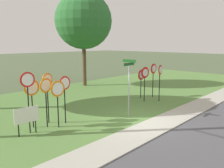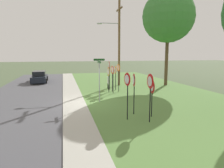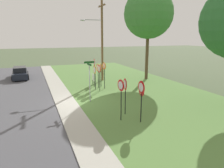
{
  "view_description": "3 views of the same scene",
  "coord_description": "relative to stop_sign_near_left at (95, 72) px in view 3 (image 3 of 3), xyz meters",
  "views": [
    {
      "loc": [
        -9.69,
        -6.76,
        4.09
      ],
      "look_at": [
        0.01,
        2.19,
        1.76
      ],
      "focal_mm": 38.0,
      "sensor_mm": 36.0,
      "label": 1
    },
    {
      "loc": [
        14.39,
        -1.48,
        3.56
      ],
      "look_at": [
        -0.41,
        2.12,
        1.25
      ],
      "focal_mm": 32.22,
      "sensor_mm": 36.0,
      "label": 2
    },
    {
      "loc": [
        15.26,
        -3.04,
        5.05
      ],
      "look_at": [
        0.35,
        2.81,
        1.34
      ],
      "focal_mm": 33.18,
      "sensor_mm": 36.0,
      "label": 3
    }
  ],
  "objects": [
    {
      "name": "notice_board",
      "position": [
        -1.48,
        0.27,
        -0.83
      ],
      "size": [
        1.1,
        0.14,
        1.25
      ],
      "rotation": [
        0.0,
        0.0,
        -0.1
      ],
      "color": "black",
      "rests_on": "grass_median"
    },
    {
      "name": "stop_sign_near_left",
      "position": [
        0.0,
        0.0,
        0.0
      ],
      "size": [
        0.77,
        0.1,
        2.29
      ],
      "rotation": [
        0.0,
        0.0,
        0.02
      ],
      "color": "black",
      "rests_on": "grass_median"
    },
    {
      "name": "stop_sign_far_center",
      "position": [
        0.05,
        0.94,
        0.17
      ],
      "size": [
        0.65,
        0.14,
        2.56
      ],
      "rotation": [
        0.0,
        0.0,
        0.17
      ],
      "color": "black",
      "rests_on": "grass_median"
    },
    {
      "name": "parked_hatchback_near",
      "position": [
        -8.68,
        -6.94,
        -1.06
      ],
      "size": [
        4.66,
        1.99,
        1.39
      ],
      "rotation": [
        0.0,
        0.0,
        0.03
      ],
      "color": "black",
      "rests_on": "road_asphalt"
    },
    {
      "name": "road_asphalt",
      "position": [
        3.41,
        -7.32,
        -1.7
      ],
      "size": [
        44.0,
        6.4,
        0.01
      ],
      "primitive_type": "cube",
      "color": "#4C4C51",
      "rests_on": "ground_plane"
    },
    {
      "name": "stop_sign_far_left",
      "position": [
        -0.85,
        0.86,
        0.04
      ],
      "size": [
        0.76,
        0.11,
        2.35
      ],
      "rotation": [
        0.0,
        0.0,
        -0.07
      ],
      "color": "black",
      "rests_on": "grass_median"
    },
    {
      "name": "stop_sign_near_right",
      "position": [
        -1.29,
        0.36,
        0.35
      ],
      "size": [
        0.68,
        0.11,
        2.79
      ],
      "rotation": [
        0.0,
        0.0,
        -0.07
      ],
      "color": "black",
      "rests_on": "grass_median"
    },
    {
      "name": "yield_sign_near_right",
      "position": [
        7.71,
        0.71,
        -0.11
      ],
      "size": [
        0.76,
        0.1,
        2.11
      ],
      "rotation": [
        0.0,
        0.0,
        -0.02
      ],
      "color": "black",
      "rests_on": "grass_median"
    },
    {
      "name": "grass_median",
      "position": [
        3.41,
        3.48,
        -1.69
      ],
      "size": [
        44.0,
        12.0,
        0.04
      ],
      "primitive_type": "cube",
      "color": "#567F3D",
      "rests_on": "ground_plane"
    },
    {
      "name": "ground_plane",
      "position": [
        3.41,
        -2.52,
        -1.71
      ],
      "size": [
        160.0,
        160.0,
        0.0
      ],
      "primitive_type": "plane",
      "color": "#4C5B3D"
    },
    {
      "name": "street_name_post",
      "position": [
        3.51,
        -1.47,
        0.2
      ],
      "size": [
        0.96,
        0.82,
        3.16
      ],
      "rotation": [
        0.0,
        0.0,
        0.07
      ],
      "color": "#9EA0A8",
      "rests_on": "grass_median"
    },
    {
      "name": "yield_sign_far_left",
      "position": [
        7.85,
        -0.76,
        0.22
      ],
      "size": [
        0.69,
        0.15,
        2.54
      ],
      "rotation": [
        0.0,
        0.0,
        0.17
      ],
      "color": "black",
      "rests_on": "grass_median"
    },
    {
      "name": "stop_sign_far_right",
      "position": [
        0.6,
        0.26,
        0.08
      ],
      "size": [
        0.69,
        0.11,
        2.42
      ],
      "rotation": [
        0.0,
        0.0,
        0.07
      ],
      "color": "black",
      "rests_on": "grass_median"
    },
    {
      "name": "yield_sign_near_left",
      "position": [
        7.01,
        -0.09,
        0.13
      ],
      "size": [
        0.76,
        0.15,
        2.4
      ],
      "rotation": [
        0.0,
        0.0,
        -0.15
      ],
      "color": "black",
      "rests_on": "grass_median"
    },
    {
      "name": "sidewalk_strip",
      "position": [
        3.41,
        -3.32,
        -1.68
      ],
      "size": [
        44.0,
        1.6,
        0.06
      ],
      "primitive_type": "cube",
      "color": "#ADAA9E",
      "rests_on": "ground_plane"
    },
    {
      "name": "stop_sign_center_tall",
      "position": [
        -0.36,
        0.43,
        0.07
      ],
      "size": [
        0.69,
        0.13,
        2.4
      ],
      "rotation": [
        0.0,
        0.0,
        0.13
      ],
      "color": "black",
      "rests_on": "grass_median"
    },
    {
      "name": "utility_pole",
      "position": [
        -3.8,
        1.9,
        3.36
      ],
      "size": [
        2.1,
        2.57,
        9.35
      ],
      "color": "brown",
      "rests_on": "grass_median"
    },
    {
      "name": "yield_sign_far_right",
      "position": [
        8.54,
        0.22,
        0.22
      ],
      "size": [
        0.76,
        0.1,
        2.52
      ],
      "rotation": [
        0.0,
        0.0,
        0.02
      ],
      "color": "black",
      "rests_on": "grass_median"
    },
    {
      "name": "oak_tree_left",
      "position": [
        -2.59,
        7.2,
        5.79
      ],
      "size": [
        5.58,
        5.58,
        10.26
      ],
      "color": "brown",
      "rests_on": "grass_median"
    }
  ]
}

